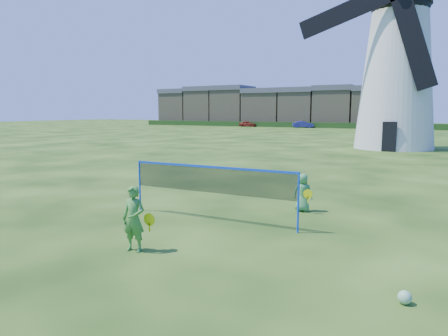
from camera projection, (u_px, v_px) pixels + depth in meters
name	position (u px, v px, depth m)	size (l,w,h in m)	color
ground	(209.00, 225.00, 11.17)	(220.00, 220.00, 0.00)	black
windmill	(397.00, 68.00, 33.08)	(14.87, 6.17, 19.34)	white
badminton_net	(211.00, 181.00, 11.44)	(5.05, 0.05, 1.55)	blue
player_girl	(134.00, 219.00, 8.98)	(0.70, 0.41, 1.44)	#428936
player_boy	(303.00, 193.00, 12.61)	(0.65, 0.43, 1.16)	#499956
play_ball	(405.00, 297.00, 6.57)	(0.22, 0.22, 0.22)	green
terraced_houses	(265.00, 106.00, 86.44)	(50.09, 8.40, 8.39)	gray
hedge	(280.00, 125.00, 79.14)	(62.00, 0.80, 1.00)	#193814
car_left	(248.00, 124.00, 81.01)	(1.33, 3.30, 1.12)	maroon
car_right	(303.00, 124.00, 75.79)	(1.33, 3.82, 1.26)	navy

